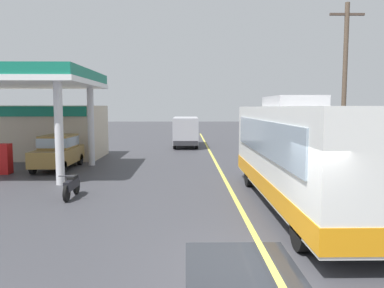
{
  "coord_description": "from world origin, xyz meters",
  "views": [
    {
      "loc": [
        -1.77,
        -7.53,
        3.3
      ],
      "look_at": [
        -1.5,
        10.0,
        1.6
      ],
      "focal_mm": 35.58,
      "sensor_mm": 36.0,
      "label": 1
    }
  ],
  "objects_px": {
    "coach_bus_main": "(300,155)",
    "minibus_opposing_lane": "(186,129)",
    "car_at_pump": "(58,150)",
    "pedestrian_near_pump": "(67,150)",
    "motorcycle_parked_forecourt": "(72,186)"
  },
  "relations": [
    {
      "from": "pedestrian_near_pump",
      "to": "minibus_opposing_lane",
      "type": "bearing_deg",
      "value": 58.48
    },
    {
      "from": "coach_bus_main",
      "to": "pedestrian_near_pump",
      "type": "relative_size",
      "value": 6.65
    },
    {
      "from": "car_at_pump",
      "to": "pedestrian_near_pump",
      "type": "bearing_deg",
      "value": 79.75
    },
    {
      "from": "coach_bus_main",
      "to": "pedestrian_near_pump",
      "type": "xyz_separation_m",
      "value": [
        -10.44,
        8.87,
        -0.79
      ]
    },
    {
      "from": "car_at_pump",
      "to": "motorcycle_parked_forecourt",
      "type": "distance_m",
      "value": 7.11
    },
    {
      "from": "minibus_opposing_lane",
      "to": "motorcycle_parked_forecourt",
      "type": "height_order",
      "value": "minibus_opposing_lane"
    },
    {
      "from": "minibus_opposing_lane",
      "to": "pedestrian_near_pump",
      "type": "distance_m",
      "value": 12.72
    },
    {
      "from": "coach_bus_main",
      "to": "motorcycle_parked_forecourt",
      "type": "bearing_deg",
      "value": 170.03
    },
    {
      "from": "minibus_opposing_lane",
      "to": "pedestrian_near_pump",
      "type": "xyz_separation_m",
      "value": [
        -6.64,
        -10.84,
        -0.54
      ]
    },
    {
      "from": "car_at_pump",
      "to": "minibus_opposing_lane",
      "type": "height_order",
      "value": "minibus_opposing_lane"
    },
    {
      "from": "motorcycle_parked_forecourt",
      "to": "pedestrian_near_pump",
      "type": "distance_m",
      "value": 7.89
    },
    {
      "from": "coach_bus_main",
      "to": "minibus_opposing_lane",
      "type": "bearing_deg",
      "value": 100.91
    },
    {
      "from": "minibus_opposing_lane",
      "to": "motorcycle_parked_forecourt",
      "type": "distance_m",
      "value": 18.8
    },
    {
      "from": "minibus_opposing_lane",
      "to": "pedestrian_near_pump",
      "type": "height_order",
      "value": "minibus_opposing_lane"
    },
    {
      "from": "coach_bus_main",
      "to": "minibus_opposing_lane",
      "type": "distance_m",
      "value": 20.07
    }
  ]
}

